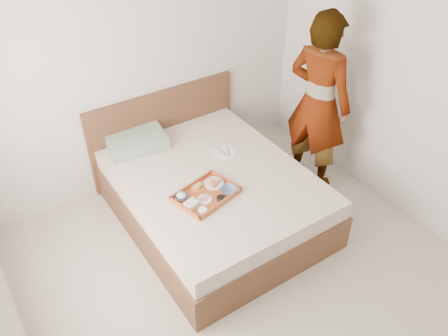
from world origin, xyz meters
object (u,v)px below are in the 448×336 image
object	(u,v)px
tray	(206,194)
person	(318,104)
dinner_plate	(225,152)
bed	(214,197)

from	to	relation	value
tray	person	world-z (taller)	person
dinner_plate	person	xyz separation A→B (m)	(0.90, -0.28, 0.38)
bed	dinner_plate	size ratio (longest dim) A/B	8.62
bed	tray	distance (m)	0.42
bed	dinner_plate	world-z (taller)	dinner_plate
bed	tray	bearing A→B (deg)	-134.69
bed	person	bearing A→B (deg)	-2.08
dinner_plate	person	distance (m)	1.02
bed	person	world-z (taller)	person
tray	bed	bearing A→B (deg)	31.89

